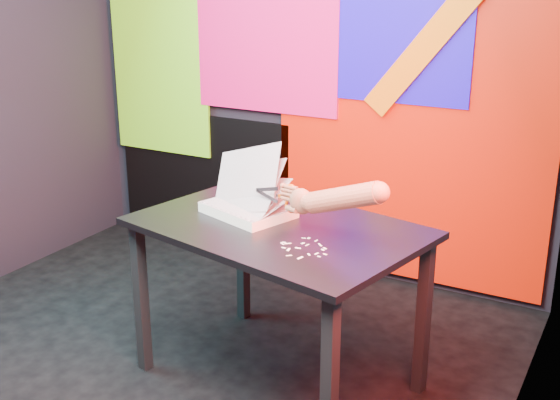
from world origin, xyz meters
The scene contains 7 objects.
room centered at (0.00, 0.00, 1.35)m, with size 3.01×3.01×2.71m.
backdrop centered at (0.06, 1.46, 0.96)m, with size 2.88×0.05×2.08m.
work_table centered at (0.51, 0.23, 0.66)m, with size 1.32×1.02×0.75m.
printout_stack centered at (0.33, 0.28, 0.78)m, with size 0.44×0.37×0.35m.
scissors centered at (0.57, 0.19, 0.89)m, with size 0.22×0.05×0.12m.
hand_forearm centered at (0.81, 0.15, 0.94)m, with size 0.49×0.15×0.21m.
paper_clippings centered at (0.72, 0.04, 0.75)m, with size 0.21×0.22×0.00m.
Camera 1 is at (1.85, -2.21, 1.79)m, focal length 45.00 mm.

